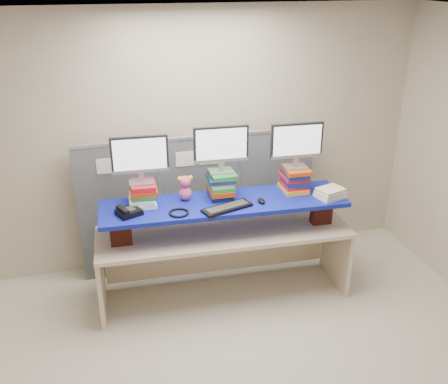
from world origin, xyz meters
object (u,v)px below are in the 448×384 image
object	(u,v)px
desk	(224,244)
monitor_right	(297,143)
monitor_left	(140,157)
desk_phone	(128,212)
monitor_center	(221,147)
keyboard	(227,208)
blue_board	(224,204)

from	to	relation	value
desk	monitor_right	distance (m)	1.22
monitor_left	desk_phone	bearing A→B (deg)	-124.95
monitor_center	monitor_right	distance (m)	0.75
desk	keyboard	world-z (taller)	keyboard
monitor_left	monitor_right	bearing A→B (deg)	0.00
blue_board	monitor_left	xyz separation A→B (m)	(-0.75, 0.15, 0.49)
desk	monitor_center	world-z (taller)	monitor_center
monitor_right	desk_phone	xyz separation A→B (m)	(-1.66, -0.14, -0.47)
blue_board	monitor_center	distance (m)	0.55
monitor_left	keyboard	size ratio (longest dim) A/B	1.04
monitor_left	desk_phone	size ratio (longest dim) A/B	2.05
monitor_center	desk	bearing A→B (deg)	-89.39
blue_board	keyboard	bearing A→B (deg)	-92.55
blue_board	monitor_left	size ratio (longest dim) A/B	4.51
monitor_left	keyboard	world-z (taller)	monitor_left
monitor_center	monitor_right	xyz separation A→B (m)	(0.75, -0.03, -0.02)
desk	monitor_center	bearing A→B (deg)	90.61
keyboard	monitor_left	bearing A→B (deg)	138.99
monitor_left	keyboard	distance (m)	0.92
monitor_right	blue_board	bearing A→B (deg)	-170.97
monitor_center	blue_board	bearing A→B (deg)	-89.39
desk_phone	desk	bearing A→B (deg)	-20.30
desk	monitor_left	size ratio (longest dim) A/B	4.80
desk	keyboard	distance (m)	0.51
monitor_center	keyboard	xyz separation A→B (m)	(-0.02, -0.28, -0.50)
keyboard	desk_phone	xyz separation A→B (m)	(-0.89, 0.11, 0.02)
desk	blue_board	distance (m)	0.44
monitor_left	desk	bearing A→B (deg)	-8.89
blue_board	monitor_right	distance (m)	0.92
monitor_right	keyboard	bearing A→B (deg)	-159.35
desk	blue_board	xyz separation A→B (m)	(0.00, 0.00, 0.44)
blue_board	keyboard	world-z (taller)	keyboard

